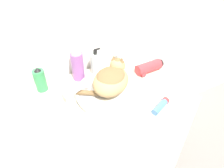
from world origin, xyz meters
TOP-DOWN VIEW (x-y plane):
  - wall_back at (0.00, 0.64)m, footprint 8.00×0.05m
  - vanity_counter at (0.00, 0.29)m, footprint 1.01×0.59m
  - sink_basin at (0.05, 0.28)m, footprint 0.41×0.41m
  - cat at (0.06, 0.28)m, footprint 0.35×0.31m
  - faucet at (-0.17, 0.31)m, footprint 0.16×0.06m
  - soap_pump_bottle at (0.07, 0.52)m, footprint 0.07×0.07m
  - lotion_bottle_white at (0.26, 0.52)m, footprint 0.05×0.05m
  - mouthwash_bottle at (-0.06, 0.52)m, footprint 0.08×0.08m
  - spray_bottle_trigger at (-0.30, 0.52)m, footprint 0.07×0.07m
  - cream_tube at (0.24, 0.05)m, footprint 0.14×0.08m
  - hair_dryer at (0.38, 0.37)m, footprint 0.20×0.08m

SIDE VIEW (x-z plane):
  - vanity_counter at x=0.00m, z-range 0.00..0.85m
  - cream_tube at x=0.24m, z-range 0.84..0.89m
  - sink_basin at x=0.05m, z-range 0.85..0.89m
  - hair_dryer at x=0.38m, z-range 0.84..0.92m
  - spray_bottle_trigger at x=-0.30m, z-range 0.84..1.00m
  - soap_pump_bottle at x=0.07m, z-range 0.83..1.02m
  - faucet at x=-0.17m, z-range 0.85..1.00m
  - lotion_bottle_white at x=0.26m, z-range 0.85..1.01m
  - mouthwash_bottle at x=-0.06m, z-range 0.84..1.06m
  - cat at x=0.06m, z-range 0.88..1.05m
  - wall_back at x=0.00m, z-range 0.00..2.40m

